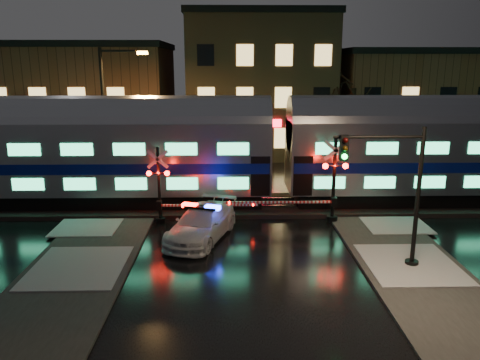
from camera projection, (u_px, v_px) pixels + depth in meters
name	position (u px, v px, depth m)	size (l,w,h in m)	color
ground	(243.00, 240.00, 21.19)	(120.00, 120.00, 0.00)	black
ballast	(241.00, 205.00, 26.01)	(90.00, 4.20, 0.24)	black
sidewalk_left	(49.00, 308.00, 15.22)	(4.00, 20.00, 0.12)	#2D2D2D
sidewalk_right	(444.00, 304.00, 15.50)	(4.00, 20.00, 0.12)	#2D2D2D
building_left	(89.00, 102.00, 41.15)	(14.00, 10.00, 9.00)	#532E20
building_mid	(259.00, 87.00, 41.66)	(12.00, 11.00, 11.50)	brown
building_right	(404.00, 104.00, 41.82)	(12.00, 10.00, 8.50)	#532E20
train	(279.00, 147.00, 25.26)	(51.00, 3.12, 5.92)	black
police_car	(202.00, 223.00, 21.20)	(3.57, 5.46, 1.64)	silver
crossing_signal_right	(327.00, 188.00, 23.08)	(6.16, 0.67, 4.36)	black
crossing_signal_left	(166.00, 193.00, 22.95)	(5.49, 0.64, 3.89)	black
traffic_light	(396.00, 196.00, 17.63)	(3.59, 0.67, 5.55)	black
streetlight	(109.00, 110.00, 28.52)	(2.92, 0.31, 8.73)	black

